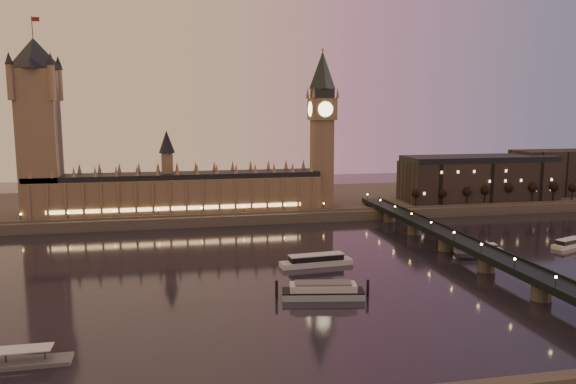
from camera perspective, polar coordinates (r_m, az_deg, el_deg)
ground at (r=250.77m, az=-1.41°, el=-8.07°), size 700.00×700.00×0.00m
far_embankment at (r=413.78m, az=-1.39°, el=-1.04°), size 560.00×130.00×6.00m
palace_of_westminster at (r=361.02m, az=-11.15°, el=0.41°), size 180.00×26.62×52.00m
victoria_tower at (r=365.91m, az=-24.05°, el=6.87°), size 31.68×31.68×118.00m
big_ben at (r=370.44m, az=3.48°, el=7.31°), size 17.68×17.68×104.00m
westminster_bridge at (r=279.85m, az=17.47°, el=-5.54°), size 13.20×260.00×15.30m
city_block at (r=440.32m, az=21.09°, el=1.50°), size 155.00×45.00×34.00m
bare_tree_0 at (r=384.76m, az=12.99°, el=-0.12°), size 6.11×6.11×12.43m
bare_tree_1 at (r=392.17m, az=15.27°, el=-0.05°), size 6.11×6.11×12.43m
bare_tree_2 at (r=400.17m, az=17.45°, el=0.03°), size 6.11×6.11×12.43m
bare_tree_3 at (r=408.73m, az=19.55°, el=0.10°), size 6.11×6.11×12.43m
bare_tree_4 at (r=417.82m, az=21.56°, el=0.17°), size 6.11×6.11×12.43m
bare_tree_5 at (r=427.40m, az=23.48°, el=0.23°), size 6.11×6.11×12.43m
bare_tree_6 at (r=437.44m, az=25.32°, el=0.29°), size 6.11×6.11×12.43m
bare_tree_7 at (r=447.91m, az=27.07°, el=0.35°), size 6.11×6.11×12.43m
cruise_boat_a at (r=259.35m, az=2.89°, el=-6.97°), size 34.17×10.25×5.38m
cruise_boat_b at (r=298.11m, az=18.72°, el=-5.45°), size 24.50×10.05×4.40m
cruise_boat_c at (r=327.58m, az=26.67°, el=-4.67°), size 23.46×13.99×4.55m
moored_barge at (r=216.88m, az=3.57°, el=-9.99°), size 35.47×14.03×6.60m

